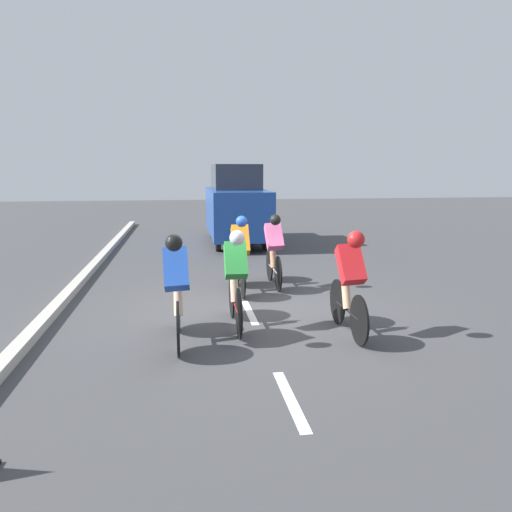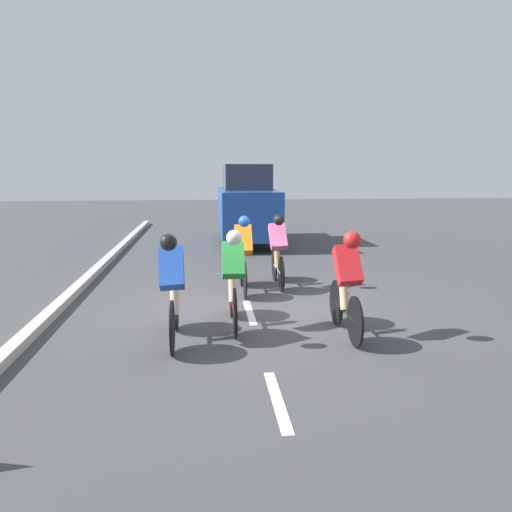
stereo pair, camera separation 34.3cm
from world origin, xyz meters
name	(u,v)px [view 1 (the left image)]	position (x,y,z in m)	size (l,w,h in m)	color
ground_plane	(249,312)	(0.00, 0.00, 0.00)	(60.00, 60.00, 0.00)	#424244
lane_stripe_near	(290,399)	(0.00, 3.24, 0.00)	(0.12, 1.40, 0.01)	white
lane_stripe_mid	(250,312)	(0.00, 0.04, 0.00)	(0.12, 1.40, 0.01)	white
lane_stripe_far	(231,273)	(0.00, -3.16, 0.00)	(0.12, 1.40, 0.01)	white
curb	(48,317)	(3.20, 0.04, 0.07)	(0.20, 27.41, 0.14)	#B7B2A8
cyclist_pink	(274,249)	(-0.73, -1.72, 0.77)	(0.35, 1.66, 1.49)	black
cyclist_red	(350,280)	(-1.25, 1.38, 0.81)	(0.35, 1.66, 1.54)	black
cyclist_green	(235,277)	(0.31, 0.83, 0.78)	(0.33, 1.75, 1.51)	black
cyclist_orange	(240,253)	(0.00, -1.31, 0.78)	(0.32, 1.68, 1.51)	black
cyclist_blue	(177,287)	(1.16, 1.42, 0.80)	(0.35, 1.72, 1.55)	black
support_car	(236,205)	(-0.60, -7.71, 1.22)	(1.70, 4.54, 2.48)	black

